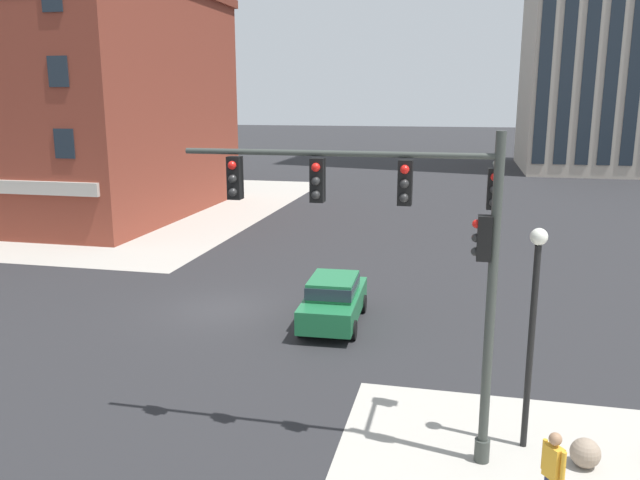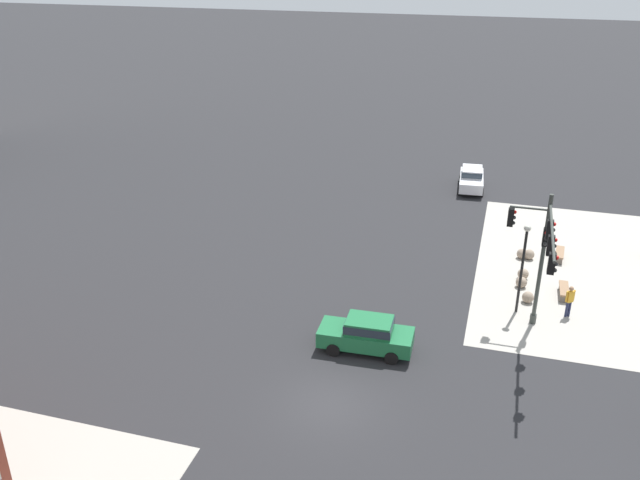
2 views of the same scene
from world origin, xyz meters
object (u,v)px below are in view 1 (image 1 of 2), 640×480
(pedestrian_at_curb, at_px, (553,470))
(bollard_sphere_curb_a, at_px, (585,453))
(car_main_northbound_far, at_px, (334,298))
(street_lamp_corner_near, at_px, (533,312))
(traffic_signal_main, at_px, (422,239))

(pedestrian_at_curb, bearing_deg, bollard_sphere_curb_a, 64.55)
(pedestrian_at_curb, bearing_deg, car_main_northbound_far, 122.56)
(pedestrian_at_curb, height_order, car_main_northbound_far, pedestrian_at_curb)
(pedestrian_at_curb, relative_size, street_lamp_corner_near, 0.35)
(street_lamp_corner_near, xyz_separation_m, car_main_northbound_far, (-5.67, 6.72, -2.21))
(traffic_signal_main, bearing_deg, pedestrian_at_curb, -36.04)
(bollard_sphere_curb_a, bearing_deg, pedestrian_at_curb, -115.45)
(bollard_sphere_curb_a, bearing_deg, street_lamp_corner_near, 154.59)
(traffic_signal_main, bearing_deg, bollard_sphere_curb_a, 1.44)
(bollard_sphere_curb_a, xyz_separation_m, street_lamp_corner_near, (-1.18, 0.56, 2.82))
(street_lamp_corner_near, distance_m, car_main_northbound_far, 9.07)
(traffic_signal_main, height_order, street_lamp_corner_near, traffic_signal_main)
(traffic_signal_main, relative_size, pedestrian_at_curb, 3.99)
(traffic_signal_main, bearing_deg, car_main_northbound_far, 114.27)
(traffic_signal_main, height_order, bollard_sphere_curb_a, traffic_signal_main)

